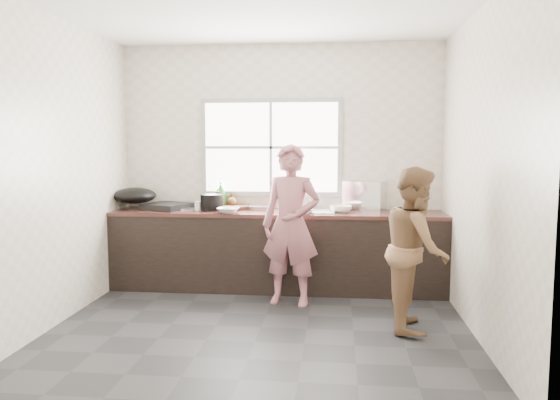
# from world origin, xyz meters

# --- Properties ---
(floor) EXTENTS (3.60, 3.20, 0.01)m
(floor) POSITION_xyz_m (0.00, 0.00, -0.01)
(floor) COLOR #272729
(floor) RESTS_ON ground
(ceiling) EXTENTS (3.60, 3.20, 0.01)m
(ceiling) POSITION_xyz_m (0.00, 0.00, 2.71)
(ceiling) COLOR silver
(ceiling) RESTS_ON wall_back
(wall_back) EXTENTS (3.60, 0.01, 2.70)m
(wall_back) POSITION_xyz_m (0.00, 1.60, 1.35)
(wall_back) COLOR beige
(wall_back) RESTS_ON ground
(wall_left) EXTENTS (0.01, 3.20, 2.70)m
(wall_left) POSITION_xyz_m (-1.80, 0.00, 1.35)
(wall_left) COLOR beige
(wall_left) RESTS_ON ground
(wall_right) EXTENTS (0.01, 3.20, 2.70)m
(wall_right) POSITION_xyz_m (1.80, 0.00, 1.35)
(wall_right) COLOR beige
(wall_right) RESTS_ON ground
(wall_front) EXTENTS (3.60, 0.01, 2.70)m
(wall_front) POSITION_xyz_m (0.00, -1.60, 1.35)
(wall_front) COLOR silver
(wall_front) RESTS_ON ground
(cabinet) EXTENTS (3.60, 0.62, 0.82)m
(cabinet) POSITION_xyz_m (0.00, 1.29, 0.41)
(cabinet) COLOR black
(cabinet) RESTS_ON floor
(countertop) EXTENTS (3.60, 0.64, 0.04)m
(countertop) POSITION_xyz_m (0.00, 1.29, 0.84)
(countertop) COLOR #381C17
(countertop) RESTS_ON cabinet
(sink) EXTENTS (0.55, 0.45, 0.02)m
(sink) POSITION_xyz_m (0.35, 1.29, 0.86)
(sink) COLOR silver
(sink) RESTS_ON countertop
(faucet) EXTENTS (0.02, 0.02, 0.30)m
(faucet) POSITION_xyz_m (0.35, 1.49, 1.01)
(faucet) COLOR silver
(faucet) RESTS_ON countertop
(window_frame) EXTENTS (1.60, 0.05, 1.10)m
(window_frame) POSITION_xyz_m (-0.10, 1.59, 1.55)
(window_frame) COLOR #9EA0A5
(window_frame) RESTS_ON wall_back
(window_glazing) EXTENTS (1.50, 0.01, 1.00)m
(window_glazing) POSITION_xyz_m (-0.10, 1.57, 1.55)
(window_glazing) COLOR white
(window_glazing) RESTS_ON window_frame
(woman) EXTENTS (0.60, 0.45, 1.49)m
(woman) POSITION_xyz_m (0.20, 0.74, 0.74)
(woman) COLOR #B16A74
(woman) RESTS_ON floor
(person_side) EXTENTS (0.57, 0.71, 1.40)m
(person_side) POSITION_xyz_m (1.33, 0.12, 0.70)
(person_side) COLOR brown
(person_side) RESTS_ON floor
(cutting_board) EXTENTS (0.42, 0.42, 0.04)m
(cutting_board) POSITION_xyz_m (-0.52, 1.45, 0.88)
(cutting_board) COLOR black
(cutting_board) RESTS_ON countertop
(cleaver) EXTENTS (0.22, 0.12, 0.01)m
(cleaver) POSITION_xyz_m (-0.21, 1.35, 0.90)
(cleaver) COLOR silver
(cleaver) RESTS_ON cutting_board
(bowl_mince) EXTENTS (0.25, 0.25, 0.06)m
(bowl_mince) POSITION_xyz_m (-0.50, 1.08, 0.89)
(bowl_mince) COLOR silver
(bowl_mince) RESTS_ON countertop
(bowl_crabs) EXTENTS (0.25, 0.25, 0.06)m
(bowl_crabs) POSITION_xyz_m (0.69, 1.25, 0.89)
(bowl_crabs) COLOR white
(bowl_crabs) RESTS_ON countertop
(bowl_held) EXTENTS (0.24, 0.24, 0.06)m
(bowl_held) POSITION_xyz_m (0.33, 1.08, 0.89)
(bowl_held) COLOR silver
(bowl_held) RESTS_ON countertop
(black_pot) EXTENTS (0.26, 0.26, 0.18)m
(black_pot) POSITION_xyz_m (-0.72, 1.28, 0.95)
(black_pot) COLOR black
(black_pot) RESTS_ON countertop
(plate_food) EXTENTS (0.28, 0.28, 0.02)m
(plate_food) POSITION_xyz_m (-0.75, 1.37, 0.87)
(plate_food) COLOR white
(plate_food) RESTS_ON countertop
(bottle_green) EXTENTS (0.14, 0.14, 0.31)m
(bottle_green) POSITION_xyz_m (-0.67, 1.52, 1.01)
(bottle_green) COLOR #2B7827
(bottle_green) RESTS_ON countertop
(bottle_brown_tall) EXTENTS (0.11, 0.11, 0.19)m
(bottle_brown_tall) POSITION_xyz_m (-0.68, 1.40, 0.95)
(bottle_brown_tall) COLOR #422D10
(bottle_brown_tall) RESTS_ON countertop
(bottle_brown_short) EXTENTS (0.15, 0.15, 0.16)m
(bottle_brown_short) POSITION_xyz_m (-0.54, 1.50, 0.94)
(bottle_brown_short) COLOR #422810
(bottle_brown_short) RESTS_ON countertop
(glass_jar) EXTENTS (0.09, 0.09, 0.10)m
(glass_jar) POSITION_xyz_m (-0.87, 1.27, 0.91)
(glass_jar) COLOR white
(glass_jar) RESTS_ON countertop
(burner) EXTENTS (0.56, 0.56, 0.07)m
(burner) POSITION_xyz_m (-1.25, 1.35, 0.89)
(burner) COLOR black
(burner) RESTS_ON countertop
(wok) EXTENTS (0.52, 0.52, 0.18)m
(wok) POSITION_xyz_m (-1.62, 1.33, 1.01)
(wok) COLOR black
(wok) RESTS_ON burner
(dish_rack) EXTENTS (0.50, 0.42, 0.32)m
(dish_rack) POSITION_xyz_m (0.96, 1.52, 1.02)
(dish_rack) COLOR silver
(dish_rack) RESTS_ON countertop
(pot_lid_left) EXTENTS (0.31, 0.31, 0.01)m
(pot_lid_left) POSITION_xyz_m (-1.10, 1.37, 0.87)
(pot_lid_left) COLOR silver
(pot_lid_left) RESTS_ON countertop
(pot_lid_right) EXTENTS (0.32, 0.32, 0.01)m
(pot_lid_right) POSITION_xyz_m (-1.27, 1.42, 0.87)
(pot_lid_right) COLOR silver
(pot_lid_right) RESTS_ON countertop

